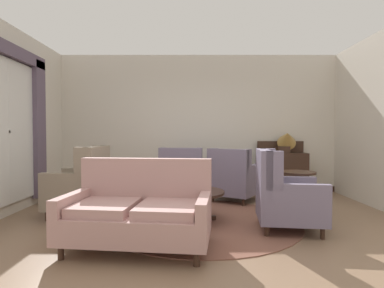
{
  "coord_description": "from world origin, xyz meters",
  "views": [
    {
      "loc": [
        -0.14,
        -4.09,
        1.24
      ],
      "look_at": [
        -0.15,
        0.49,
        1.1
      ],
      "focal_mm": 29.1,
      "sensor_mm": 36.0,
      "label": 1
    }
  ],
  "objects_px": {
    "sideboard": "(283,170)",
    "coffee_table": "(192,196)",
    "porcelain_vase": "(188,180)",
    "armchair_back_corner": "(183,177)",
    "armchair_near_window": "(284,196)",
    "armchair_far_left": "(235,178)",
    "armchair_foreground_right": "(83,186)",
    "side_table": "(299,190)",
    "gramophone": "(288,140)",
    "settee": "(140,212)"
  },
  "relations": [
    {
      "from": "sideboard",
      "to": "coffee_table",
      "type": "bearing_deg",
      "value": -133.04
    },
    {
      "from": "porcelain_vase",
      "to": "armchair_back_corner",
      "type": "xyz_separation_m",
      "value": [
        -0.12,
        1.56,
        -0.17
      ]
    },
    {
      "from": "armchair_near_window",
      "to": "sideboard",
      "type": "height_order",
      "value": "sideboard"
    },
    {
      "from": "armchair_near_window",
      "to": "armchair_far_left",
      "type": "bearing_deg",
      "value": 20.1
    },
    {
      "from": "porcelain_vase",
      "to": "armchair_foreground_right",
      "type": "xyz_separation_m",
      "value": [
        -1.6,
        0.33,
        -0.14
      ]
    },
    {
      "from": "armchair_foreground_right",
      "to": "armchair_far_left",
      "type": "distance_m",
      "value": 2.66
    },
    {
      "from": "porcelain_vase",
      "to": "side_table",
      "type": "xyz_separation_m",
      "value": [
        1.65,
        0.23,
        -0.18
      ]
    },
    {
      "from": "armchair_foreground_right",
      "to": "armchair_back_corner",
      "type": "bearing_deg",
      "value": 134.25
    },
    {
      "from": "armchair_foreground_right",
      "to": "armchair_far_left",
      "type": "xyz_separation_m",
      "value": [
        2.46,
        1.01,
        -0.03
      ]
    },
    {
      "from": "coffee_table",
      "to": "armchair_near_window",
      "type": "bearing_deg",
      "value": -18.95
    },
    {
      "from": "armchair_foreground_right",
      "to": "gramophone",
      "type": "height_order",
      "value": "gramophone"
    },
    {
      "from": "armchair_far_left",
      "to": "gramophone",
      "type": "bearing_deg",
      "value": -119.39
    },
    {
      "from": "sideboard",
      "to": "settee",
      "type": "bearing_deg",
      "value": -128.86
    },
    {
      "from": "armchair_near_window",
      "to": "coffee_table",
      "type": "bearing_deg",
      "value": 77.94
    },
    {
      "from": "armchair_near_window",
      "to": "sideboard",
      "type": "xyz_separation_m",
      "value": [
        0.7,
        2.44,
        0.05
      ]
    },
    {
      "from": "coffee_table",
      "to": "sideboard",
      "type": "xyz_separation_m",
      "value": [
        1.89,
        2.03,
        0.13
      ]
    },
    {
      "from": "armchair_back_corner",
      "to": "armchair_foreground_right",
      "type": "xyz_separation_m",
      "value": [
        -1.49,
        -1.23,
        0.03
      ]
    },
    {
      "from": "armchair_back_corner",
      "to": "armchair_foreground_right",
      "type": "distance_m",
      "value": 1.93
    },
    {
      "from": "armchair_far_left",
      "to": "settee",
      "type": "bearing_deg",
      "value": 91.93
    },
    {
      "from": "armchair_far_left",
      "to": "porcelain_vase",
      "type": "bearing_deg",
      "value": 89.76
    },
    {
      "from": "armchair_near_window",
      "to": "armchair_foreground_right",
      "type": "distance_m",
      "value": 2.95
    },
    {
      "from": "armchair_near_window",
      "to": "armchair_foreground_right",
      "type": "height_order",
      "value": "armchair_foreground_right"
    },
    {
      "from": "sideboard",
      "to": "gramophone",
      "type": "bearing_deg",
      "value": -61.32
    },
    {
      "from": "porcelain_vase",
      "to": "armchair_near_window",
      "type": "distance_m",
      "value": 1.32
    },
    {
      "from": "coffee_table",
      "to": "gramophone",
      "type": "relative_size",
      "value": 1.69
    },
    {
      "from": "armchair_foreground_right",
      "to": "armchair_far_left",
      "type": "bearing_deg",
      "value": 117.15
    },
    {
      "from": "armchair_near_window",
      "to": "gramophone",
      "type": "relative_size",
      "value": 1.84
    },
    {
      "from": "coffee_table",
      "to": "armchair_back_corner",
      "type": "distance_m",
      "value": 1.54
    },
    {
      "from": "armchair_near_window",
      "to": "armchair_foreground_right",
      "type": "relative_size",
      "value": 0.98
    },
    {
      "from": "settee",
      "to": "armchair_far_left",
      "type": "height_order",
      "value": "armchair_far_left"
    },
    {
      "from": "armchair_foreground_right",
      "to": "side_table",
      "type": "relative_size",
      "value": 1.54
    },
    {
      "from": "coffee_table",
      "to": "armchair_foreground_right",
      "type": "height_order",
      "value": "armchair_foreground_right"
    },
    {
      "from": "settee",
      "to": "armchair_foreground_right",
      "type": "height_order",
      "value": "armchair_foreground_right"
    },
    {
      "from": "porcelain_vase",
      "to": "armchair_back_corner",
      "type": "bearing_deg",
      "value": 94.22
    },
    {
      "from": "settee",
      "to": "side_table",
      "type": "bearing_deg",
      "value": 35.98
    },
    {
      "from": "settee",
      "to": "armchair_back_corner",
      "type": "bearing_deg",
      "value": 87.81
    },
    {
      "from": "armchair_near_window",
      "to": "side_table",
      "type": "xyz_separation_m",
      "value": [
        0.39,
        0.6,
        -0.03
      ]
    },
    {
      "from": "armchair_back_corner",
      "to": "armchair_foreground_right",
      "type": "relative_size",
      "value": 0.93
    },
    {
      "from": "armchair_back_corner",
      "to": "sideboard",
      "type": "distance_m",
      "value": 2.13
    },
    {
      "from": "armchair_back_corner",
      "to": "gramophone",
      "type": "bearing_deg",
      "value": -163.9
    },
    {
      "from": "armchair_near_window",
      "to": "armchair_back_corner",
      "type": "distance_m",
      "value": 2.37
    },
    {
      "from": "armchair_foreground_right",
      "to": "armchair_far_left",
      "type": "height_order",
      "value": "armchair_foreground_right"
    },
    {
      "from": "armchair_foreground_right",
      "to": "sideboard",
      "type": "xyz_separation_m",
      "value": [
        3.56,
        1.73,
        0.04
      ]
    },
    {
      "from": "settee",
      "to": "armchair_back_corner",
      "type": "distance_m",
      "value": 2.58
    },
    {
      "from": "settee",
      "to": "armchair_back_corner",
      "type": "relative_size",
      "value": 1.65
    },
    {
      "from": "armchair_back_corner",
      "to": "armchair_foreground_right",
      "type": "bearing_deg",
      "value": 44.7
    },
    {
      "from": "armchair_foreground_right",
      "to": "side_table",
      "type": "distance_m",
      "value": 3.25
    },
    {
      "from": "porcelain_vase",
      "to": "armchair_back_corner",
      "type": "distance_m",
      "value": 1.57
    },
    {
      "from": "armchair_foreground_right",
      "to": "gramophone",
      "type": "xyz_separation_m",
      "value": [
        3.61,
        1.64,
        0.68
      ]
    },
    {
      "from": "armchair_near_window",
      "to": "gramophone",
      "type": "bearing_deg",
      "value": -10.81
    }
  ]
}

